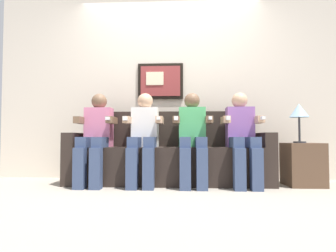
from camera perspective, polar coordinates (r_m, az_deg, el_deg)
The scene contains 9 objects.
ground_plane at distance 3.22m, azimuth -0.13°, elevation -12.42°, with size 6.31×6.31×0.00m, color #9E9384.
back_wall_assembly at distance 4.01m, azimuth 0.39°, elevation 8.24°, with size 4.86×0.10×2.60m.
couch at distance 3.51m, azimuth 0.14°, elevation -6.46°, with size 2.46×0.58×0.90m.
person_leftmost at distance 3.48m, azimuth -14.36°, elevation -1.59°, with size 0.46×0.56×1.11m.
person_left_center at distance 3.36m, azimuth -4.92°, elevation -1.62°, with size 0.46×0.56×1.11m.
person_right_center at distance 3.33m, azimuth 4.97°, elevation -1.61°, with size 0.46×0.56×1.11m.
person_rightmost at distance 3.40m, azimuth 14.74°, elevation -1.56°, with size 0.46×0.56×1.11m.
side_table_right at distance 3.69m, azimuth 25.58°, elevation -7.00°, with size 0.40×0.40×0.50m.
table_lamp at distance 3.63m, azimuth 24.97°, elevation 2.53°, with size 0.22×0.22×0.46m.
Camera 1 is at (0.16, -3.17, 0.56)m, focal length 30.15 mm.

